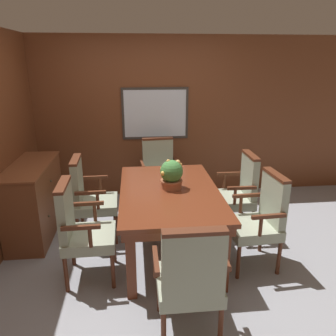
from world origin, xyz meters
TOP-DOWN VIEW (x-y plane):
  - ground_plane at (0.00, 0.00)m, footprint 14.00×14.00m
  - wall_back at (0.00, 1.86)m, footprint 7.20×0.08m
  - dining_table at (0.17, 0.09)m, footprint 1.06×1.70m
  - chair_head_near at (0.19, -1.16)m, footprint 0.54×0.50m
  - chair_left_far at (-0.75, 0.50)m, footprint 0.51×0.55m
  - chair_right_far at (1.07, 0.47)m, footprint 0.50×0.55m
  - chair_right_near at (1.07, -0.26)m, footprint 0.52×0.56m
  - chair_left_near at (-0.74, -0.30)m, footprint 0.51×0.55m
  - chair_head_far at (0.15, 1.33)m, footprint 0.57×0.54m
  - potted_plant at (0.19, 0.14)m, footprint 0.25×0.26m
  - sideboard_cabinet at (-1.45, 0.66)m, footprint 0.47×1.20m

SIDE VIEW (x-z plane):
  - ground_plane at x=0.00m, z-range 0.00..0.00m
  - sideboard_cabinet at x=-1.45m, z-range 0.00..0.91m
  - chair_head_near at x=0.19m, z-range 0.04..1.06m
  - chair_left_far at x=-0.75m, z-range 0.04..1.06m
  - chair_right_far at x=1.07m, z-range 0.04..1.06m
  - chair_right_near at x=1.07m, z-range 0.04..1.06m
  - chair_left_near at x=-0.74m, z-range 0.04..1.06m
  - chair_head_far at x=0.15m, z-range 0.04..1.06m
  - dining_table at x=0.17m, z-range 0.28..1.03m
  - potted_plant at x=0.19m, z-range 0.75..1.07m
  - wall_back at x=0.00m, z-range 0.00..2.45m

